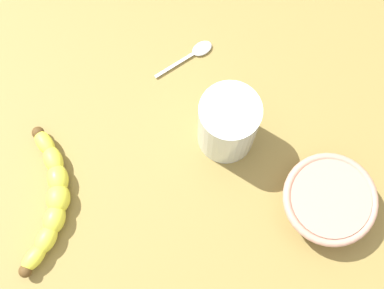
{
  "coord_description": "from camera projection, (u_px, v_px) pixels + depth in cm",
  "views": [
    {
      "loc": [
        7.1,
        17.99,
        82.95
      ],
      "look_at": [
        -6.83,
        -1.54,
        5.0
      ],
      "focal_mm": 48.99,
      "sensor_mm": 36.0,
      "label": 1
    }
  ],
  "objects": [
    {
      "name": "banana",
      "position": [
        51.0,
        199.0,
        0.79
      ],
      "size": [
        14.87,
        19.23,
        3.57
      ],
      "rotation": [
        0.0,
        0.0,
        4.08
      ],
      "color": "yellow",
      "rests_on": "wooden_tabletop"
    },
    {
      "name": "smoothie_glass",
      "position": [
        226.0,
        123.0,
        0.79
      ],
      "size": [
        9.01,
        9.01,
        12.11
      ],
      "color": "silver",
      "rests_on": "wooden_tabletop"
    },
    {
      "name": "ceramic_bowl",
      "position": [
        328.0,
        201.0,
        0.78
      ],
      "size": [
        14.05,
        14.05,
        5.03
      ],
      "color": "tan",
      "rests_on": "wooden_tabletop"
    },
    {
      "name": "wooden_tabletop",
      "position": [
        163.0,
        182.0,
        0.83
      ],
      "size": [
        120.0,
        120.0,
        3.0
      ],
      "primitive_type": "cube",
      "color": "olive",
      "rests_on": "ground"
    },
    {
      "name": "teaspoon",
      "position": [
        199.0,
        50.0,
        0.88
      ],
      "size": [
        11.23,
        2.5,
        0.8
      ],
      "rotation": [
        0.0,
        0.0,
        3.11
      ],
      "color": "silver",
      "rests_on": "wooden_tabletop"
    }
  ]
}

